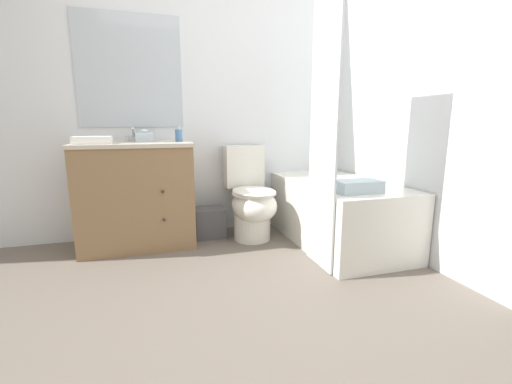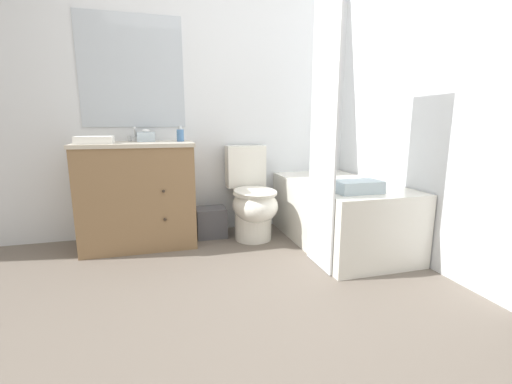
# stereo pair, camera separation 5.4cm
# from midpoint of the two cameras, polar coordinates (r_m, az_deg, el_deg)

# --- Properties ---
(ground_plane) EXTENTS (14.00, 14.00, 0.00)m
(ground_plane) POSITION_cam_midpoint_polar(r_m,az_deg,el_deg) (2.08, 3.75, -18.07)
(ground_plane) COLOR #6B6056
(wall_back) EXTENTS (8.00, 0.06, 2.50)m
(wall_back) POSITION_cam_midpoint_polar(r_m,az_deg,el_deg) (3.31, -5.26, 15.30)
(wall_back) COLOR silver
(wall_back) RESTS_ON ground_plane
(wall_right) EXTENTS (0.05, 2.51, 2.50)m
(wall_right) POSITION_cam_midpoint_polar(r_m,az_deg,el_deg) (3.11, 22.32, 14.75)
(wall_right) COLOR silver
(wall_right) RESTS_ON ground_plane
(vanity_cabinet) EXTENTS (0.92, 0.55, 0.87)m
(vanity_cabinet) POSITION_cam_midpoint_polar(r_m,az_deg,el_deg) (3.02, -18.51, -0.25)
(vanity_cabinet) COLOR olive
(vanity_cabinet) RESTS_ON ground_plane
(sink_faucet) EXTENTS (0.14, 0.12, 0.12)m
(sink_faucet) POSITION_cam_midpoint_polar(r_m,az_deg,el_deg) (3.15, -18.90, 8.63)
(sink_faucet) COLOR silver
(sink_faucet) RESTS_ON vanity_cabinet
(toilet) EXTENTS (0.39, 0.69, 0.82)m
(toilet) POSITION_cam_midpoint_polar(r_m,az_deg,el_deg) (3.04, -0.09, -1.32)
(toilet) COLOR silver
(toilet) RESTS_ON ground_plane
(bathtub) EXTENTS (0.73, 1.36, 0.54)m
(bathtub) POSITION_cam_midpoint_polar(r_m,az_deg,el_deg) (3.04, 14.06, -3.29)
(bathtub) COLOR silver
(bathtub) RESTS_ON ground_plane
(shower_curtain) EXTENTS (0.02, 0.38, 1.89)m
(shower_curtain) POSITION_cam_midpoint_polar(r_m,az_deg,el_deg) (2.40, 11.81, 9.40)
(shower_curtain) COLOR white
(shower_curtain) RESTS_ON ground_plane
(wastebasket) EXTENTS (0.27, 0.23, 0.27)m
(wastebasket) POSITION_cam_midpoint_polar(r_m,az_deg,el_deg) (3.17, -7.00, -5.01)
(wastebasket) COLOR #4C4C51
(wastebasket) RESTS_ON ground_plane
(tissue_box) EXTENTS (0.14, 0.14, 0.10)m
(tissue_box) POSITION_cam_midpoint_polar(r_m,az_deg,el_deg) (3.09, -17.34, 8.81)
(tissue_box) COLOR silver
(tissue_box) RESTS_ON vanity_cabinet
(soap_dispenser) EXTENTS (0.06, 0.06, 0.13)m
(soap_dispenser) POSITION_cam_midpoint_polar(r_m,az_deg,el_deg) (3.03, -12.00, 9.31)
(soap_dispenser) COLOR #4C7AB2
(soap_dispenser) RESTS_ON vanity_cabinet
(hand_towel_folded) EXTENTS (0.27, 0.18, 0.06)m
(hand_towel_folded) POSITION_cam_midpoint_polar(r_m,az_deg,el_deg) (2.90, -24.86, 7.88)
(hand_towel_folded) COLOR white
(hand_towel_folded) RESTS_ON vanity_cabinet
(bath_towel_folded) EXTENTS (0.32, 0.19, 0.09)m
(bath_towel_folded) POSITION_cam_midpoint_polar(r_m,az_deg,el_deg) (2.54, 17.23, 0.85)
(bath_towel_folded) COLOR silver
(bath_towel_folded) RESTS_ON bathtub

